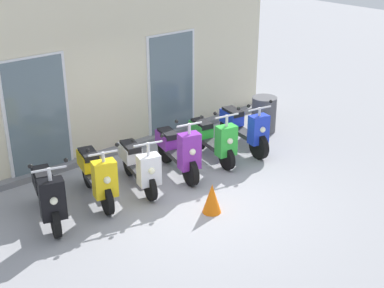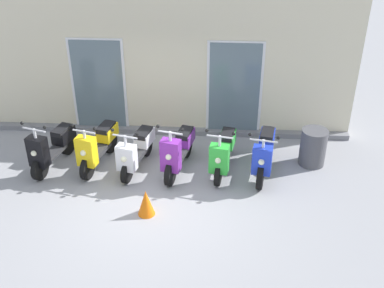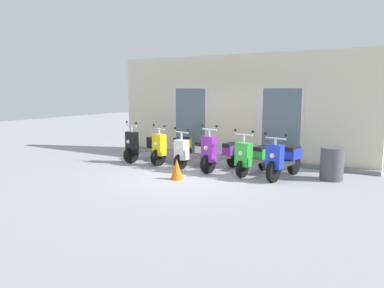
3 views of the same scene
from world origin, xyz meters
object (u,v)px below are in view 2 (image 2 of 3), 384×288
Objects in this scene: scooter_white at (136,150)px; scooter_blue at (264,154)px; scooter_yellow at (98,145)px; scooter_green at (223,152)px; traffic_cone at (146,203)px; scooter_purple at (178,151)px; trash_bin at (313,147)px; scooter_black at (52,147)px.

scooter_white is 2.66m from scooter_blue.
scooter_yellow is at bearing 178.60° from scooter_blue.
scooter_yellow is at bearing 179.04° from scooter_green.
scooter_purple is at bearing 72.29° from traffic_cone.
scooter_yellow is 4.57m from trash_bin.
scooter_purple is at bearing -176.67° from scooter_green.
traffic_cone is (2.19, -1.48, -0.23)m from scooter_black.
scooter_green is at bearing -168.43° from trash_bin.
scooter_purple reaches higher than scooter_black.
scooter_yellow is 0.98× the size of scooter_purple.
scooter_blue is at bearing -2.78° from scooter_green.
traffic_cone is (-1.41, -1.54, -0.21)m from scooter_green.
scooter_purple is (0.88, -0.03, 0.03)m from scooter_white.
scooter_yellow is at bearing 128.05° from traffic_cone.
scooter_white is (0.83, -0.07, -0.04)m from scooter_yellow.
scooter_purple reaches higher than scooter_white.
scooter_white is at bearing 179.61° from scooter_blue.
scooter_blue is (1.78, 0.01, -0.01)m from scooter_purple.
scooter_yellow is (0.95, 0.10, 0.01)m from scooter_black.
trash_bin is at bearing 4.35° from scooter_yellow.
scooter_yellow reaches higher than trash_bin.
scooter_purple is (2.67, 0.00, 0.00)m from scooter_black.
trash_bin reaches higher than traffic_cone.
scooter_white is 2.90× the size of traffic_cone.
scooter_white is 0.94× the size of scooter_purple.
scooter_blue is 2.01× the size of trash_bin.
scooter_blue is at bearing -158.01° from trash_bin.
scooter_green is (0.94, 0.05, -0.03)m from scooter_purple.
scooter_blue is at bearing -1.40° from scooter_yellow.
scooter_purple is at bearing -2.06° from scooter_white.
scooter_black is at bearing -179.77° from scooter_blue.
scooter_green reaches higher than scooter_white.
scooter_blue is at bearing 0.23° from scooter_black.
scooter_purple is 1.05× the size of scooter_green.
scooter_white is 1.86× the size of trash_bin.
scooter_black is 2.65m from traffic_cone.
scooter_blue is (3.49, -0.09, -0.02)m from scooter_yellow.
scooter_white reaches higher than traffic_cone.
scooter_green is 1.89× the size of trash_bin.
scooter_black reaches higher than scooter_green.
scooter_black is 3.60m from scooter_green.
traffic_cone is at bearing -74.95° from scooter_white.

